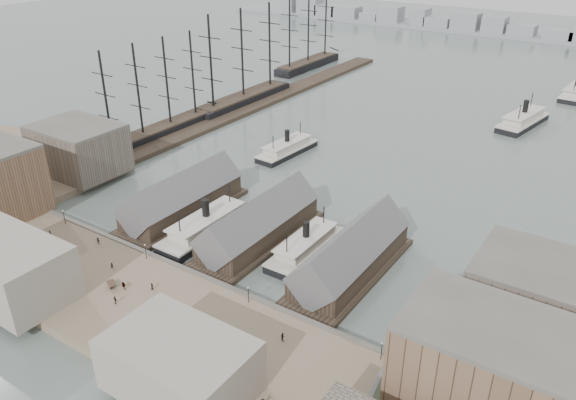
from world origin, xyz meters
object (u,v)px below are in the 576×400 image
Objects in this scene: tram at (380,398)px; horse_cart_center at (120,285)px; ferry_docked_west at (207,226)px; horse_cart_right at (197,326)px; horse_cart_left at (39,238)px.

tram reaches higher than horse_cart_center.
ferry_docked_west reaches higher than horse_cart_right.
horse_cart_left is 1.02× the size of horse_cart_right.
ferry_docked_west is 6.44× the size of horse_cart_right.
horse_cart_right is (22.97, -0.95, -0.06)m from horse_cart_center.
horse_cart_right is at bearing -68.76° from horse_cart_center.
tram is at bearing -24.94° from ferry_docked_west.
horse_cart_center is 22.99m from horse_cart_right.
horse_cart_center is at bearing 85.45° from horse_cart_right.
tram is 2.25× the size of horse_cart_left.
ferry_docked_west reaches higher than horse_cart_left.
horse_cart_left is 0.95× the size of horse_cart_center.
ferry_docked_west is 40.89m from horse_cart_left.
tram is at bearing -88.71° from horse_cart_left.
tram is at bearing -88.68° from horse_cart_right.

